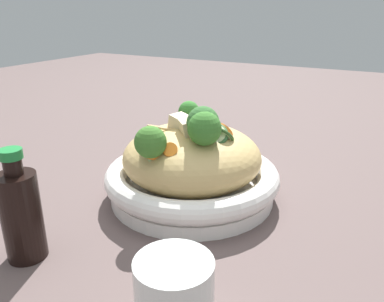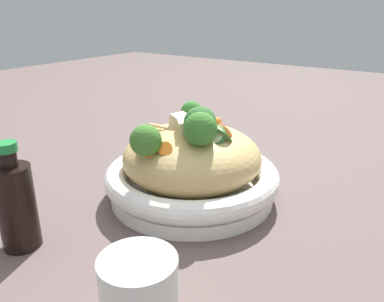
{
  "view_description": "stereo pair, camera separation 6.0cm",
  "coord_description": "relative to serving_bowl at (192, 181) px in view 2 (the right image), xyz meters",
  "views": [
    {
      "loc": [
        0.49,
        0.27,
        0.29
      ],
      "look_at": [
        0.0,
        0.0,
        0.08
      ],
      "focal_mm": 35.93,
      "sensor_mm": 36.0,
      "label": 1
    },
    {
      "loc": [
        0.46,
        0.32,
        0.29
      ],
      "look_at": [
        0.0,
        0.0,
        0.08
      ],
      "focal_mm": 35.93,
      "sensor_mm": 36.0,
      "label": 2
    }
  ],
  "objects": [
    {
      "name": "ground_plane",
      "position": [
        0.0,
        0.0,
        -0.03
      ],
      "size": [
        3.0,
        3.0,
        0.0
      ],
      "primitive_type": "plane",
      "color": "#5D4C4A"
    },
    {
      "name": "serving_bowl",
      "position": [
        0.0,
        0.0,
        0.0
      ],
      "size": [
        0.28,
        0.28,
        0.06
      ],
      "color": "white",
      "rests_on": "ground_plane"
    },
    {
      "name": "noodle_heap",
      "position": [
        0.0,
        -0.0,
        0.04
      ],
      "size": [
        0.22,
        0.22,
        0.1
      ],
      "color": "tan",
      "rests_on": "serving_bowl"
    },
    {
      "name": "broccoli_florets",
      "position": [
        0.04,
        0.01,
        0.1
      ],
      "size": [
        0.17,
        0.12,
        0.07
      ],
      "color": "#96B671",
      "rests_on": "serving_bowl"
    },
    {
      "name": "carrot_coins",
      "position": [
        0.01,
        0.01,
        0.08
      ],
      "size": [
        0.17,
        0.1,
        0.03
      ],
      "color": "orange",
      "rests_on": "serving_bowl"
    },
    {
      "name": "zucchini_slices",
      "position": [
        0.01,
        0.05,
        0.09
      ],
      "size": [
        0.05,
        0.06,
        0.03
      ],
      "color": "beige",
      "rests_on": "serving_bowl"
    },
    {
      "name": "chicken_chunks",
      "position": [
        0.01,
        -0.0,
        0.09
      ],
      "size": [
        0.07,
        0.07,
        0.03
      ],
      "color": "beige",
      "rests_on": "serving_bowl"
    },
    {
      "name": "soy_sauce_bottle",
      "position": [
        0.24,
        -0.1,
        0.03
      ],
      "size": [
        0.05,
        0.05,
        0.14
      ],
      "color": "black",
      "rests_on": "ground_plane"
    },
    {
      "name": "drinking_glass",
      "position": [
        0.26,
        0.12,
        0.02
      ],
      "size": [
        0.07,
        0.07,
        0.09
      ],
      "color": "silver",
      "rests_on": "ground_plane"
    }
  ]
}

